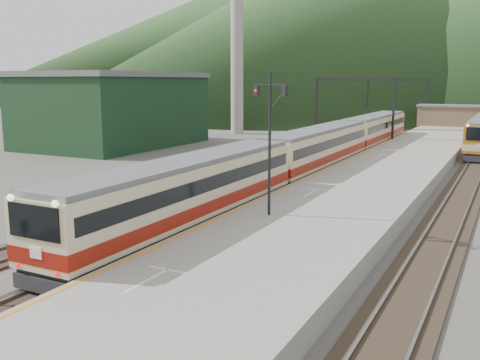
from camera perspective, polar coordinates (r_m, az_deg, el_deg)
The scene contains 16 objects.
track_main at distance 50.22m, azimuth 10.41°, elevation 1.76°, with size 2.60×200.00×0.23m.
track_far at distance 51.86m, azimuth 5.12°, elevation 2.16°, with size 2.60×200.00×0.23m.
track_second at distance 48.22m, azimuth 23.59°, elevation 0.69°, with size 2.60×200.00×0.23m.
platform at distance 46.91m, azimuth 16.26°, elevation 1.44°, with size 8.00×100.00×1.00m, color gray.
gantry_near at distance 64.89m, azimuth 12.05°, elevation 8.53°, with size 9.55×0.25×8.00m.
gantry_far at distance 89.24m, azimuth 16.36°, elevation 8.81°, with size 9.55×0.25×8.00m.
warehouse at distance 65.22m, azimuth -13.33°, elevation 7.38°, with size 14.50×20.50×8.60m.
smokestack at distance 78.81m, azimuth -0.32°, elevation 15.92°, with size 1.80×1.80×30.00m, color #9E998E.
station_shed at distance 86.14m, azimuth 21.55°, elevation 6.45°, with size 9.40×4.40×3.10m.
hill_a at distance 206.11m, azimuth 12.31°, elevation 16.51°, with size 180.00×180.00×60.00m, color #2B4F25.
hill_d at distance 282.34m, azimuth -1.28°, elevation 14.53°, with size 200.00×200.00×55.00m, color #2B4F25.
main_train at distance 44.61m, azimuth 8.36°, elevation 3.22°, with size 2.87×58.92×3.50m.
signal_mast at distance 25.98m, azimuth 3.20°, elevation 5.44°, with size 2.11×0.82×6.98m.
short_signal_b at distance 39.97m, azimuth 2.25°, elevation 1.74°, with size 0.23×0.17×2.27m.
short_signal_c at distance 29.54m, azimuth -19.40°, elevation -1.98°, with size 0.27×0.24×2.27m.
worker at distance 25.23m, azimuth -18.63°, elevation -5.56°, with size 0.58×0.38×1.60m, color #1D222A.
Camera 1 is at (14.28, -7.56, 7.53)m, focal length 40.00 mm.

